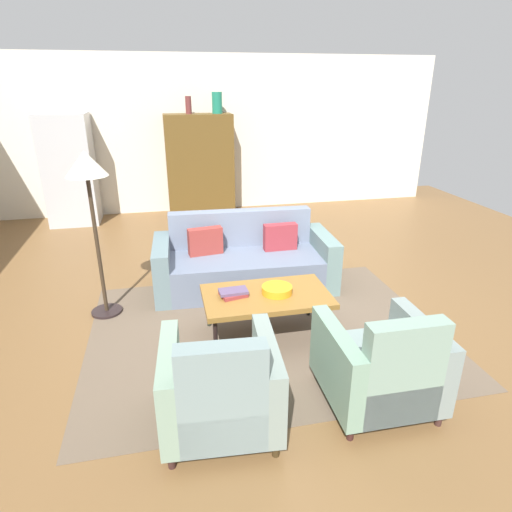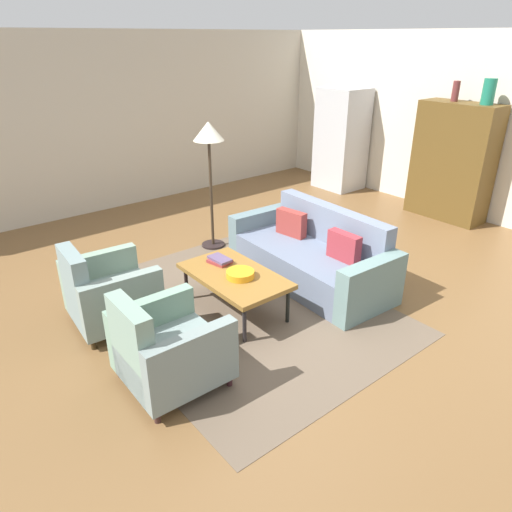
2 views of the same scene
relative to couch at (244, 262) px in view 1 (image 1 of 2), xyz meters
The scene contains 14 objects.
ground_plane 0.82m from the couch, 74.56° to the right, with size 10.36×10.36×0.00m, color brown.
wall_back 3.75m from the couch, 86.75° to the left, with size 8.56×0.12×2.80m, color beige.
area_rug 1.17m from the couch, 90.19° to the right, with size 3.40×2.60×0.01m, color brown.
couch is the anchor object (origin of this frame).
coffee_table 1.19m from the couch, 90.18° to the right, with size 1.20×0.70×0.44m.
armchair_left 2.43m from the couch, 104.51° to the right, with size 0.86×0.86×0.88m.
armchair_right 2.43m from the couch, 75.80° to the right, with size 0.81×0.81×0.88m.
fruit_bowl 1.21m from the couch, 85.25° to the right, with size 0.29×0.29×0.07m, color orange.
book_stack 1.21m from the couch, 105.36° to the right, with size 0.27×0.23×0.06m.
cabinet 3.30m from the couch, 93.43° to the left, with size 1.20×0.51×1.80m.
vase_tall 3.65m from the couch, 96.07° to the left, with size 0.11×0.11×0.29m, color brown.
vase_round 3.65m from the couch, 87.23° to the left, with size 0.18×0.18×0.36m, color #1D765B.
refrigerator 4.01m from the couch, 127.66° to the left, with size 0.80×0.73×1.85m.
floor_lamp 2.00m from the couch, 165.88° to the right, with size 0.40×0.40×1.72m.
Camera 1 is at (-1.08, -4.02, 2.31)m, focal length 30.36 mm.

